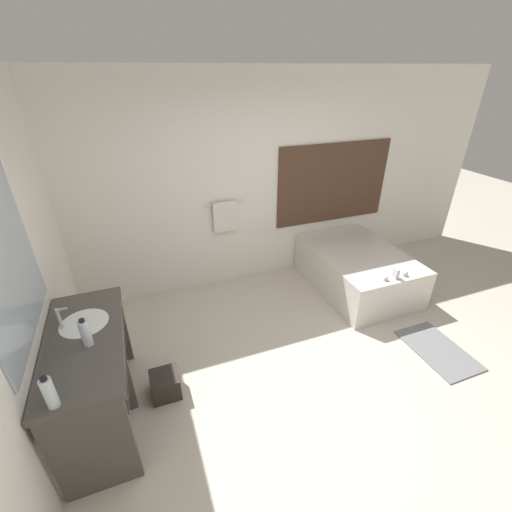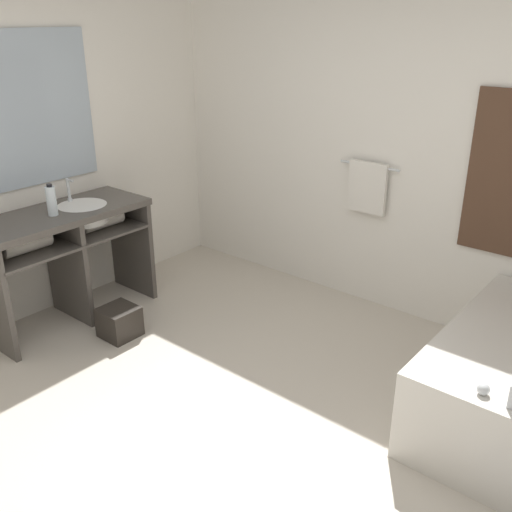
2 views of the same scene
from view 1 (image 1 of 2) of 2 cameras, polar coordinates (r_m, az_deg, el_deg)
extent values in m
plane|color=beige|center=(3.50, 11.56, -21.41)|extent=(16.00, 16.00, 0.00)
cube|color=white|center=(4.46, -1.80, 11.84)|extent=(7.40, 0.06, 2.70)
cube|color=#4C3323|center=(5.00, 12.80, 11.73)|extent=(1.70, 0.02, 1.10)
cylinder|color=silver|center=(4.37, -5.22, 8.63)|extent=(0.50, 0.02, 0.02)
cube|color=silver|center=(4.43, -5.08, 6.53)|extent=(0.32, 0.04, 0.40)
cube|color=#A3B2C1|center=(2.64, -36.21, -1.18)|extent=(0.02, 1.10, 1.10)
cube|color=#4C4742|center=(2.95, -26.81, -12.54)|extent=(0.56, 1.28, 0.05)
cube|color=#4C4742|center=(3.08, -25.98, -15.33)|extent=(0.54, 1.22, 0.02)
cylinder|color=white|center=(3.13, -26.45, -10.89)|extent=(0.37, 0.37, 0.13)
cube|color=#4C4742|center=(2.84, -25.37, -27.42)|extent=(0.52, 0.04, 0.83)
cube|color=#4C4742|center=(3.24, -25.02, -18.46)|extent=(0.52, 0.04, 0.83)
cube|color=#4C4742|center=(3.70, -24.77, -11.60)|extent=(0.52, 0.04, 0.83)
cylinder|color=silver|center=(2.79, -25.71, -18.52)|extent=(0.13, 0.35, 0.13)
cylinder|color=silver|center=(3.27, -25.30, -10.49)|extent=(0.13, 0.35, 0.13)
cylinder|color=silver|center=(3.11, -29.60, -10.17)|extent=(0.04, 0.04, 0.02)
cylinder|color=silver|center=(3.06, -30.00, -8.85)|extent=(0.02, 0.02, 0.16)
cube|color=silver|center=(3.02, -29.59, -7.68)|extent=(0.07, 0.01, 0.01)
cube|color=silver|center=(4.81, 16.41, -2.15)|extent=(1.07, 1.56, 0.54)
ellipsoid|color=white|center=(4.76, 16.61, -0.93)|extent=(0.77, 1.12, 0.30)
cube|color=silver|center=(4.22, 22.30, -2.72)|extent=(0.04, 0.07, 0.12)
sphere|color=silver|center=(4.15, 20.77, -3.47)|extent=(0.06, 0.06, 0.06)
sphere|color=silver|center=(4.32, 23.61, -2.69)|extent=(0.06, 0.06, 0.06)
cylinder|color=white|center=(2.47, -31.18, -18.96)|extent=(0.07, 0.07, 0.22)
cylinder|color=black|center=(2.39, -31.92, -16.99)|extent=(0.04, 0.04, 0.02)
cylinder|color=white|center=(2.80, -26.54, -11.44)|extent=(0.07, 0.07, 0.21)
cylinder|color=black|center=(2.73, -27.07, -9.57)|extent=(0.04, 0.04, 0.02)
cube|color=#2D2823|center=(3.45, -14.87, -20.00)|extent=(0.25, 0.25, 0.23)
cube|color=slate|center=(4.27, 28.02, -13.63)|extent=(0.50, 0.79, 0.02)
camera|label=2|loc=(3.15, 66.15, 3.40)|focal=40.00mm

